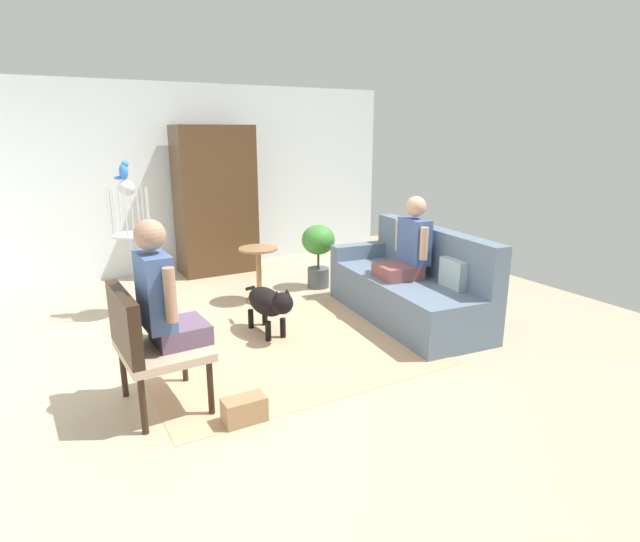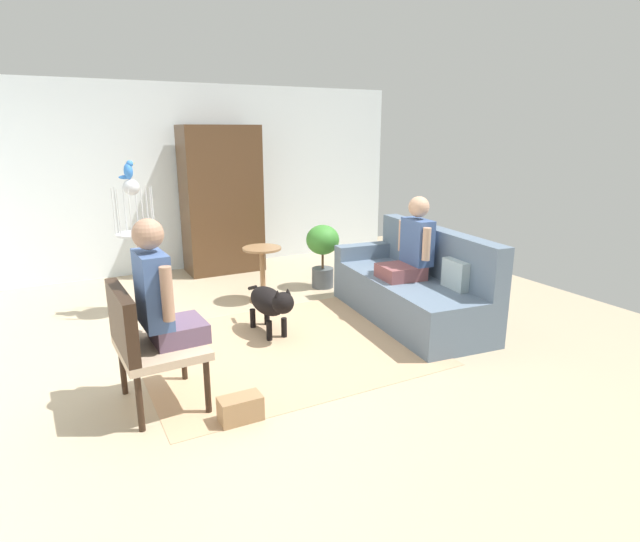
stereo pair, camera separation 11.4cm
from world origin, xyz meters
The scene contains 14 objects.
ground_plane centered at (0.00, 0.00, 0.00)m, with size 7.53×7.53×0.00m, color tan.
back_wall centered at (0.00, 3.20, 1.27)m, with size 6.36×0.12×2.55m, color silver.
area_rug centered at (-0.05, -0.09, 0.00)m, with size 2.47×2.11×0.01m, color tan.
couch centered at (1.50, -0.01, 0.33)m, with size 1.02×2.09×0.95m.
armchair centered at (-1.32, -0.60, 0.54)m, with size 0.59×0.71×0.90m.
person_on_couch centered at (1.44, -0.02, 0.78)m, with size 0.52×0.54×0.84m.
person_on_armchair centered at (-1.18, -0.59, 0.83)m, with size 0.45×0.54×0.90m.
round_end_table centered at (0.30, 1.25, 0.38)m, with size 0.44×0.44×0.64m.
dog centered at (-0.01, 0.26, 0.33)m, with size 0.29×0.89×0.54m.
bird_cage_stand centered at (-1.02, 1.47, 0.76)m, with size 0.41×0.41×1.45m.
parrot centered at (-1.03, 1.47, 1.54)m, with size 0.17×0.10×0.19m.
potted_plant centered at (1.18, 1.41, 0.50)m, with size 0.41×0.41×0.80m.
armoire_cabinet centered at (0.33, 2.79, 1.00)m, with size 1.03×0.56×2.00m, color #4C331E.
handbag centered at (-0.79, -1.08, 0.09)m, with size 0.29×0.16×0.18m, color #99724C.
Camera 2 is at (-1.78, -4.12, 1.93)m, focal length 28.88 mm.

